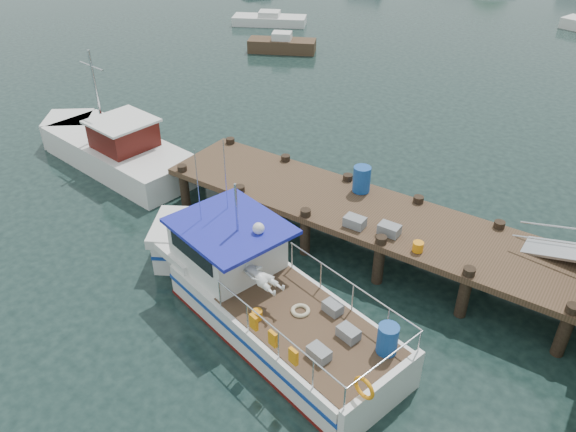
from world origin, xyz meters
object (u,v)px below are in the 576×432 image
Objects in this scene: moored_a at (269,20)px; lobster_boat at (255,289)px; work_boat at (113,147)px; moored_rowboat at (282,45)px; dock at (571,249)px.

lobster_boat is at bearing -61.81° from moored_a.
work_boat is (-9.88, 3.79, -0.10)m from lobster_boat.
lobster_boat reaches higher than moored_a.
lobster_boat is 30.26m from moored_a.
dock is at bearing -34.50° from moored_rowboat.
work_boat is 1.97× the size of moored_rowboat.
lobster_boat is (-6.67, -4.32, -1.43)m from dock.
lobster_boat is 2.12× the size of moored_rowboat.
moored_rowboat is at bearing -54.30° from moored_a.
dock is 3.04× the size of moored_a.
moored_rowboat is 0.80× the size of moored_a.
lobster_boat reaches higher than moored_rowboat.
work_boat is at bearing -178.17° from dock.
moored_rowboat is at bearing 137.72° from lobster_boat.
work_boat reaches higher than lobster_boat.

